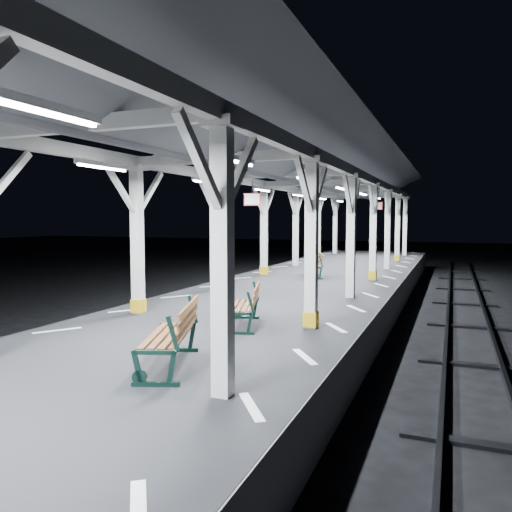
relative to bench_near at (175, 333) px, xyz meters
The scene contains 9 objects.
ground 2.11m from the bench_near, 125.64° to the left, with size 120.00×120.00×0.00m, color black.
platform 1.78m from the bench_near, 125.64° to the left, with size 6.00×50.00×1.00m, color black.
hazard_stripes_left 3.56m from the bench_near, 160.05° to the left, with size 1.00×48.00×0.01m, color silver.
hazard_stripes_right 2.05m from the bench_near, 37.14° to the left, with size 1.00×48.00×0.01m, color silver.
track_right 4.54m from the bench_near, 16.21° to the left, with size 2.20×60.00×0.16m.
canopy 3.39m from the bench_near, 125.96° to the left, with size 5.40×49.00×4.65m.
bench_near is the anchor object (origin of this frame).
bench_mid 2.90m from the bench_near, 91.44° to the left, with size 0.98×1.60×0.82m.
bench_far 11.42m from the bench_near, 94.67° to the left, with size 1.07×1.68×0.85m.
Camera 1 is at (4.54, -7.33, 3.16)m, focal length 35.00 mm.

